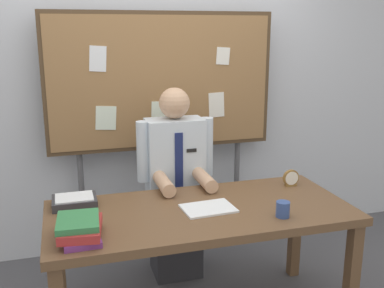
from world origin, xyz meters
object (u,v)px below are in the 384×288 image
Objects in this scene: book_stack at (80,229)px; desk_clock at (291,179)px; bulletin_board at (162,84)px; coffee_mug at (283,209)px; open_notebook at (208,208)px; paper_tray at (74,201)px; desk at (201,222)px; person at (176,191)px.

desk_clock is at bearing 16.27° from book_stack.
bulletin_board is at bearing 132.16° from desk_clock.
desk_clock reaches higher than coffee_mug.
bulletin_board is 6.36× the size of open_notebook.
book_stack reaches higher than paper_tray.
coffee_mug reaches higher than desk.
paper_tray is at bearing 91.38° from book_stack.
book_stack is 1.21× the size of paper_tray.
desk_clock is at bearing -47.84° from bulletin_board.
person is (0.00, 0.60, -0.02)m from desk.
desk is at bearing 149.43° from coffee_mug.
desk is 6.87× the size of paper_tray.
bulletin_board is at bearing 59.43° from book_stack.
bulletin_board is at bearing 45.62° from paper_tray.
paper_tray is (-0.71, -0.34, 0.13)m from person.
person reaches higher than desk.
desk is at bearing -163.26° from desk_clock.
coffee_mug is (1.11, -0.04, -0.01)m from book_stack.
desk is 0.75m from desk_clock.
bulletin_board is at bearing 90.02° from person.
person reaches higher than book_stack.
open_notebook is at bearing 13.55° from book_stack.
desk_clock is (0.70, -0.78, -0.57)m from bulletin_board.
person is 0.80m from paper_tray.
paper_tray is at bearing -154.26° from person.
desk is 1.28× the size of person.
open_notebook is at bearing -26.77° from desk.
bulletin_board is 1.49m from book_stack.
bulletin_board is 7.37× the size of paper_tray.
open_notebook is 0.43m from coffee_mug.
paper_tray is (-1.42, 0.05, -0.02)m from desk_clock.
person is 4.45× the size of book_stack.
bulletin_board is 21.28× the size of coffee_mug.
desk is at bearing -20.11° from paper_tray.
desk_clock is at bearing -29.16° from person.
open_notebook is 3.34× the size of coffee_mug.
coffee_mug is at bearing -71.63° from bulletin_board.
book_stack is at bearing -164.20° from desk.
desk_clock is 0.43× the size of paper_tray.
person is 1.08m from book_stack.
bulletin_board reaches higher than desk_clock.
desk is 15.79× the size of desk_clock.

